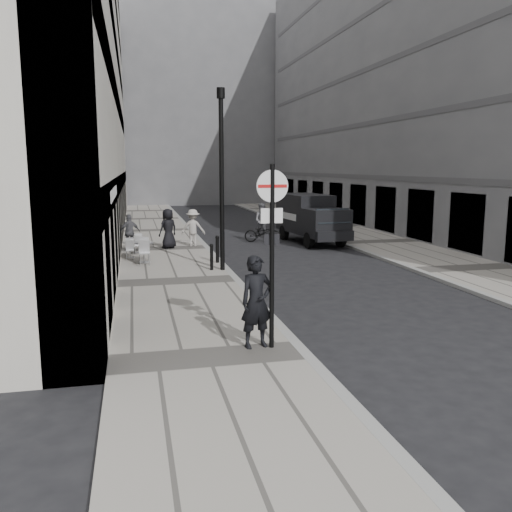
{
  "coord_description": "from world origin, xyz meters",
  "views": [
    {
      "loc": [
        -3.39,
        -7.81,
        3.95
      ],
      "look_at": [
        0.02,
        7.23,
        1.4
      ],
      "focal_mm": 38.0,
      "sensor_mm": 36.0,
      "label": 1
    }
  ],
  "objects_px": {
    "walking_man": "(257,302)",
    "sign_post": "(272,232)",
    "panel_van": "(310,216)",
    "cyclist": "(263,227)",
    "lamppost": "(222,171)"
  },
  "relations": [
    {
      "from": "sign_post",
      "to": "lamppost",
      "type": "xyz_separation_m",
      "value": [
        0.4,
        8.99,
        1.19
      ]
    },
    {
      "from": "walking_man",
      "to": "panel_van",
      "type": "height_order",
      "value": "panel_van"
    },
    {
      "from": "sign_post",
      "to": "cyclist",
      "type": "height_order",
      "value": "sign_post"
    },
    {
      "from": "walking_man",
      "to": "sign_post",
      "type": "bearing_deg",
      "value": -29.89
    },
    {
      "from": "walking_man",
      "to": "sign_post",
      "type": "height_order",
      "value": "sign_post"
    },
    {
      "from": "walking_man",
      "to": "panel_van",
      "type": "bearing_deg",
      "value": 55.54
    },
    {
      "from": "walking_man",
      "to": "panel_van",
      "type": "xyz_separation_m",
      "value": [
        6.51,
        16.02,
        0.29
      ]
    },
    {
      "from": "lamppost",
      "to": "panel_van",
      "type": "distance_m",
      "value": 9.5
    },
    {
      "from": "sign_post",
      "to": "panel_van",
      "type": "bearing_deg",
      "value": 68.77
    },
    {
      "from": "lamppost",
      "to": "cyclist",
      "type": "xyz_separation_m",
      "value": [
        3.42,
        7.79,
        -2.99
      ]
    },
    {
      "from": "cyclist",
      "to": "lamppost",
      "type": "bearing_deg",
      "value": -93.65
    },
    {
      "from": "panel_van",
      "to": "cyclist",
      "type": "relative_size",
      "value": 2.64
    },
    {
      "from": "sign_post",
      "to": "walking_man",
      "type": "bearing_deg",
      "value": 162.26
    },
    {
      "from": "panel_van",
      "to": "walking_man",
      "type": "bearing_deg",
      "value": -117.9
    },
    {
      "from": "lamppost",
      "to": "cyclist",
      "type": "bearing_deg",
      "value": 66.31
    }
  ]
}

